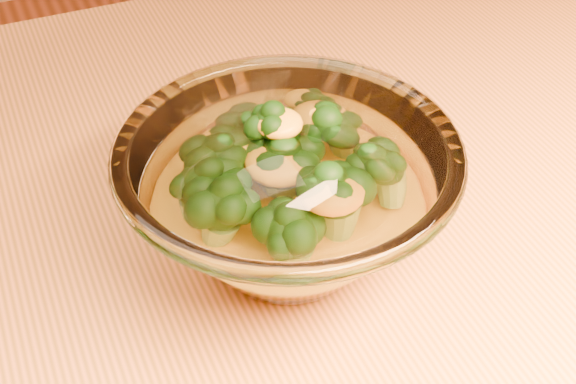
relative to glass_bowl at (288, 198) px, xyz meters
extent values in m
cube|color=#C4703B|center=(-0.11, 0.00, -0.07)|extent=(1.20, 0.80, 0.04)
cylinder|color=brown|center=(0.43, 0.34, -0.45)|extent=(0.06, 0.06, 0.71)
ellipsoid|color=white|center=(0.00, 0.00, -0.04)|extent=(0.10, 0.10, 0.02)
torus|color=white|center=(0.00, 0.00, 0.04)|extent=(0.22, 0.22, 0.01)
ellipsoid|color=orange|center=(0.00, 0.00, -0.02)|extent=(0.13, 0.13, 0.04)
camera|label=1|loc=(-0.15, -0.36, 0.34)|focal=50.00mm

